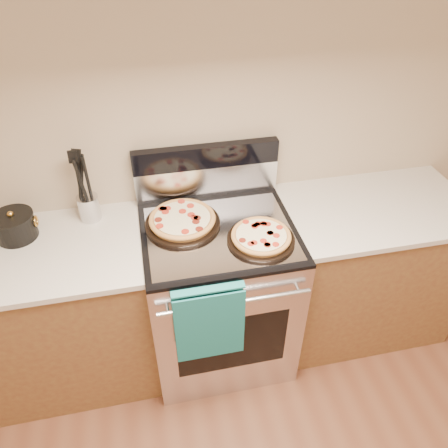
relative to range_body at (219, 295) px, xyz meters
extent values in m
plane|color=tan|center=(0.00, 0.35, 0.90)|extent=(4.00, 0.00, 4.00)
cube|color=#B7B7BC|center=(0.00, 0.00, 0.00)|extent=(0.76, 0.68, 0.90)
cube|color=black|center=(0.00, -0.34, 0.00)|extent=(0.56, 0.01, 0.40)
cube|color=black|center=(0.00, 0.00, 0.46)|extent=(0.76, 0.68, 0.02)
cube|color=silver|center=(0.00, 0.31, 0.56)|extent=(0.76, 0.06, 0.18)
cube|color=black|center=(0.00, 0.31, 0.71)|extent=(0.76, 0.06, 0.12)
cylinder|color=silver|center=(0.00, -0.38, 0.35)|extent=(0.70, 0.03, 0.03)
cube|color=gray|center=(0.00, -0.03, 0.47)|extent=(0.70, 0.55, 0.01)
cube|color=brown|center=(-0.88, 0.03, -0.01)|extent=(1.00, 0.62, 0.88)
cube|color=#BBB4A8|center=(-0.88, 0.03, 0.45)|extent=(1.02, 0.64, 0.03)
cube|color=brown|center=(0.88, 0.03, -0.01)|extent=(1.00, 0.62, 0.88)
cube|color=#BBB4A8|center=(0.88, 0.03, 0.45)|extent=(1.02, 0.64, 0.03)
cylinder|color=silver|center=(-0.62, 0.24, 0.53)|extent=(0.11, 0.11, 0.13)
cylinder|color=black|center=(-0.96, 0.16, 0.52)|extent=(0.19, 0.19, 0.12)
camera|label=1|loc=(-0.32, -1.64, 1.83)|focal=35.00mm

